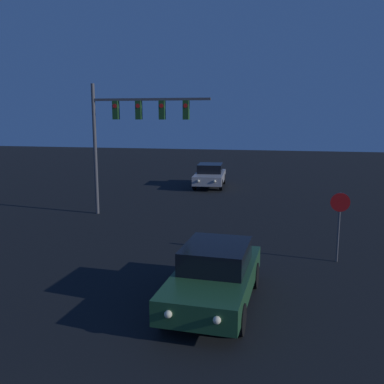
{
  "coord_description": "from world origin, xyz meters",
  "views": [
    {
      "loc": [
        3.3,
        -3.19,
        5.04
      ],
      "look_at": [
        0.0,
        12.28,
        2.19
      ],
      "focal_mm": 40.0,
      "sensor_mm": 36.0,
      "label": 1
    }
  ],
  "objects_px": {
    "car_near": "(215,274)",
    "car_far": "(210,175)",
    "traffic_signal_mast": "(130,124)",
    "stop_sign": "(339,215)"
  },
  "relations": [
    {
      "from": "car_far",
      "to": "traffic_signal_mast",
      "type": "bearing_deg",
      "value": 71.78
    },
    {
      "from": "car_far",
      "to": "stop_sign",
      "type": "height_order",
      "value": "stop_sign"
    },
    {
      "from": "stop_sign",
      "to": "traffic_signal_mast",
      "type": "bearing_deg",
      "value": 151.11
    },
    {
      "from": "car_near",
      "to": "stop_sign",
      "type": "distance_m",
      "value": 5.64
    },
    {
      "from": "car_near",
      "to": "stop_sign",
      "type": "relative_size",
      "value": 1.96
    },
    {
      "from": "traffic_signal_mast",
      "to": "stop_sign",
      "type": "relative_size",
      "value": 2.7
    },
    {
      "from": "car_far",
      "to": "traffic_signal_mast",
      "type": "xyz_separation_m",
      "value": [
        -2.4,
        -9.63,
        3.8
      ]
    },
    {
      "from": "car_near",
      "to": "car_far",
      "type": "height_order",
      "value": "same"
    },
    {
      "from": "car_near",
      "to": "traffic_signal_mast",
      "type": "relative_size",
      "value": 0.73
    },
    {
      "from": "car_near",
      "to": "car_far",
      "type": "xyz_separation_m",
      "value": [
        -3.38,
        19.05,
        0.0
      ]
    }
  ]
}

